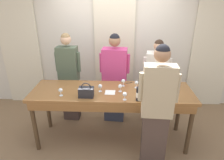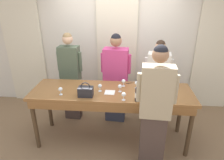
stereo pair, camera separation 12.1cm
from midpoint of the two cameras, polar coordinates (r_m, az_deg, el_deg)
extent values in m
plane|color=#846647|center=(3.78, -1.01, -16.37)|extent=(18.00, 18.00, 0.00)
cube|color=silver|center=(4.42, -0.09, 10.14)|extent=(12.00, 0.06, 2.80)
cube|color=#EFE5C6|center=(4.92, -25.46, 8.58)|extent=(0.85, 0.03, 2.69)
cube|color=#EFE5C6|center=(4.37, -0.12, 9.23)|extent=(0.85, 0.03, 2.69)
cube|color=#EFE5C6|center=(4.76, 26.06, 8.05)|extent=(0.85, 0.03, 2.69)
cube|color=brown|center=(3.25, -1.12, -3.41)|extent=(2.60, 0.77, 0.05)
cube|color=brown|center=(2.97, -1.53, -8.12)|extent=(2.50, 0.03, 0.12)
cylinder|color=#4C3823|center=(3.53, -22.14, -12.15)|extent=(0.07, 0.07, 0.92)
cylinder|color=#4C3823|center=(3.41, 20.30, -13.30)|extent=(0.07, 0.07, 0.92)
cylinder|color=#4C3823|center=(4.01, -18.72, -7.13)|extent=(0.07, 0.07, 0.92)
cylinder|color=#4C3823|center=(3.90, 17.72, -7.93)|extent=(0.07, 0.07, 0.92)
cylinder|color=black|center=(2.92, 6.47, -4.01)|extent=(0.08, 0.08, 0.20)
cone|color=black|center=(2.87, 6.58, -1.82)|extent=(0.08, 0.08, 0.04)
cylinder|color=black|center=(2.84, 6.63, -0.79)|extent=(0.03, 0.03, 0.07)
cylinder|color=white|center=(2.93, 6.46, -4.18)|extent=(0.08, 0.08, 0.08)
cube|color=#232328|center=(3.05, -8.49, -3.46)|extent=(0.22, 0.14, 0.15)
torus|color=#232328|center=(3.02, -8.58, -2.10)|extent=(0.15, 0.01, 0.15)
cylinder|color=white|center=(3.20, 1.27, -3.26)|extent=(0.06, 0.06, 0.00)
cylinder|color=white|center=(3.19, 1.27, -2.74)|extent=(0.01, 0.01, 0.06)
sphere|color=white|center=(3.16, 1.28, -1.80)|extent=(0.06, 0.06, 0.06)
cylinder|color=white|center=(3.19, -15.38, -4.27)|extent=(0.06, 0.06, 0.00)
cylinder|color=white|center=(3.18, -15.44, -3.76)|extent=(0.01, 0.01, 0.06)
sphere|color=white|center=(3.15, -15.56, -2.82)|extent=(0.06, 0.06, 0.06)
sphere|color=maroon|center=(3.16, -15.54, -2.95)|extent=(0.04, 0.04, 0.04)
cylinder|color=white|center=(3.53, 9.12, -0.93)|extent=(0.06, 0.06, 0.00)
cylinder|color=white|center=(3.52, 9.15, -0.45)|extent=(0.01, 0.01, 0.06)
sphere|color=white|center=(3.50, 9.21, 0.41)|extent=(0.06, 0.06, 0.06)
sphere|color=maroon|center=(3.50, 9.20, 0.29)|extent=(0.04, 0.04, 0.04)
cylinder|color=white|center=(3.35, 5.91, -2.17)|extent=(0.06, 0.06, 0.00)
cylinder|color=white|center=(3.33, 5.93, -1.67)|extent=(0.01, 0.01, 0.06)
sphere|color=white|center=(3.31, 5.97, -0.76)|extent=(0.06, 0.06, 0.06)
cylinder|color=white|center=(3.44, 9.73, -1.64)|extent=(0.06, 0.06, 0.00)
cylinder|color=white|center=(3.43, 9.76, -1.15)|extent=(0.01, 0.01, 0.06)
sphere|color=white|center=(3.41, 9.83, -0.26)|extent=(0.06, 0.06, 0.06)
sphere|color=maroon|center=(3.41, 9.82, -0.39)|extent=(0.04, 0.04, 0.04)
cylinder|color=white|center=(2.96, 2.47, -5.64)|extent=(0.06, 0.06, 0.00)
cylinder|color=white|center=(2.95, 2.48, -5.09)|extent=(0.01, 0.01, 0.06)
sphere|color=white|center=(2.92, 2.50, -4.09)|extent=(0.06, 0.06, 0.06)
cylinder|color=white|center=(3.39, 2.19, -1.66)|extent=(0.06, 0.06, 0.00)
cylinder|color=white|center=(3.38, 2.20, -1.17)|extent=(0.01, 0.01, 0.06)
sphere|color=white|center=(3.36, 2.22, -0.27)|extent=(0.06, 0.06, 0.06)
cylinder|color=white|center=(3.22, -4.45, -3.22)|extent=(0.06, 0.06, 0.00)
cylinder|color=white|center=(3.20, -4.46, -2.71)|extent=(0.01, 0.01, 0.06)
sphere|color=white|center=(3.18, -4.50, -1.77)|extent=(0.06, 0.06, 0.06)
cube|color=white|center=(3.17, -1.64, -3.57)|extent=(0.16, 0.16, 0.00)
cylinder|color=black|center=(3.50, 3.93, -0.83)|extent=(0.12, 0.05, 0.01)
cube|color=#473833|center=(4.19, -12.38, -5.54)|extent=(0.33, 0.21, 0.85)
cube|color=#4C5B47|center=(3.88, -13.35, 4.38)|extent=(0.39, 0.25, 0.68)
sphere|color=#DBAD89|center=(3.76, -14.02, 11.15)|extent=(0.19, 0.19, 0.19)
sphere|color=#93754C|center=(3.76, -14.07, 11.65)|extent=(0.17, 0.17, 0.17)
cylinder|color=#4C5B47|center=(3.81, -10.45, 5.05)|extent=(0.07, 0.07, 0.37)
cylinder|color=#4C5B47|center=(3.94, -16.29, 5.12)|extent=(0.07, 0.07, 0.37)
cube|color=#383D51|center=(4.06, -0.19, -6.00)|extent=(0.41, 0.25, 0.84)
cube|color=#C63D7A|center=(3.75, -0.20, 4.06)|extent=(0.48, 0.30, 0.66)
sphere|color=#9E7051|center=(3.62, -0.21, 11.14)|extent=(0.21, 0.21, 0.21)
sphere|color=black|center=(3.61, -0.21, 11.71)|extent=(0.19, 0.19, 0.19)
cylinder|color=#C63D7A|center=(3.71, 3.64, 4.62)|extent=(0.08, 0.08, 0.37)
cylinder|color=#C63D7A|center=(3.77, -3.98, 4.92)|extent=(0.08, 0.08, 0.37)
cube|color=#383D51|center=(4.12, 10.95, -6.35)|extent=(0.38, 0.27, 0.80)
cube|color=silver|center=(3.82, 11.76, 3.04)|extent=(0.44, 0.32, 0.63)
sphere|color=tan|center=(3.69, 12.33, 9.50)|extent=(0.19, 0.19, 0.19)
sphere|color=#332319|center=(3.69, 12.37, 10.00)|extent=(0.16, 0.16, 0.16)
cylinder|color=silver|center=(3.81, 15.19, 3.43)|extent=(0.08, 0.08, 0.35)
cylinder|color=silver|center=(3.81, 8.44, 3.98)|extent=(0.08, 0.08, 0.35)
cube|color=#473833|center=(3.08, 10.59, -16.77)|extent=(0.36, 0.19, 0.90)
cube|color=tan|center=(2.64, 11.88, -3.19)|extent=(0.42, 0.22, 0.71)
sphere|color=#9E7051|center=(2.46, 12.83, 7.18)|extent=(0.20, 0.20, 0.20)
sphere|color=black|center=(2.45, 12.90, 7.97)|extent=(0.18, 0.18, 0.18)
cylinder|color=tan|center=(2.59, 7.01, -1.97)|extent=(0.07, 0.07, 0.39)
cylinder|color=tan|center=(2.65, 16.84, -2.30)|extent=(0.07, 0.07, 0.39)
camera|label=1|loc=(0.06, -91.07, -0.46)|focal=32.00mm
camera|label=2|loc=(0.06, 88.93, 0.46)|focal=32.00mm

